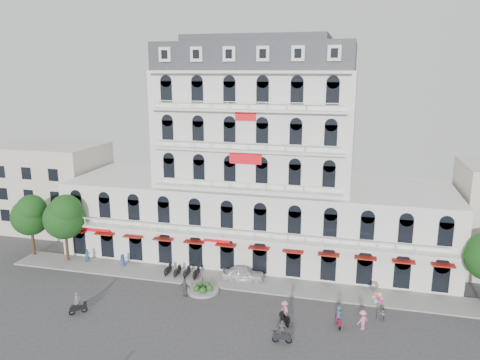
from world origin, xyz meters
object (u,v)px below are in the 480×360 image
object	(u,v)px
rider_east	(339,317)
balloon_vendor	(380,306)
rider_center	(285,312)
rider_west	(78,304)
rider_northeast	(282,332)
parked_car	(243,274)

from	to	relation	value
rider_east	balloon_vendor	world-z (taller)	balloon_vendor
rider_east	rider_center	xyz separation A→B (m)	(-4.67, -0.70, 0.21)
rider_east	balloon_vendor	size ratio (longest dim) A/B	0.80
rider_center	rider_west	bearing A→B (deg)	-114.98
rider_east	rider_center	bearing A→B (deg)	83.49
rider_west	rider_northeast	xyz separation A→B (m)	(19.12, -0.08, 0.05)
rider_northeast	rider_center	xyz separation A→B (m)	(-0.28, 3.04, 0.16)
rider_northeast	balloon_vendor	bearing A→B (deg)	-148.43
parked_car	rider_east	distance (m)	12.42
rider_east	rider_center	world-z (taller)	rider_center
rider_center	balloon_vendor	xyz separation A→B (m)	(8.21, 2.81, 0.15)
rider_west	balloon_vendor	size ratio (longest dim) A/B	0.87
rider_northeast	rider_center	size ratio (longest dim) A/B	0.94
rider_west	balloon_vendor	bearing A→B (deg)	-30.25
rider_west	balloon_vendor	world-z (taller)	balloon_vendor
balloon_vendor	rider_center	bearing A→B (deg)	-161.10
parked_car	balloon_vendor	distance (m)	14.68
rider_west	rider_east	world-z (taller)	rider_west
rider_northeast	rider_west	bearing A→B (deg)	-5.08
rider_east	balloon_vendor	distance (m)	4.14
rider_west	rider_northeast	world-z (taller)	rider_west
rider_northeast	rider_center	world-z (taller)	rider_center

